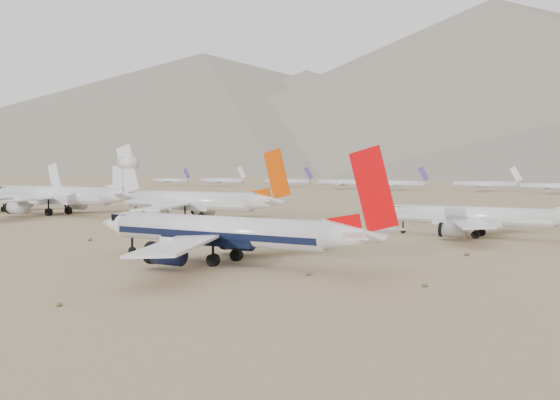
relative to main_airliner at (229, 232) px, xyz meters
The scene contains 7 objects.
ground 11.59m from the main_airliner, 155.48° to the right, with size 7000.00×7000.00×0.00m, color olive.
main_airliner is the anchor object (origin of this frame).
row2_gold_tail 59.96m from the main_airliner, 65.77° to the left, with size 42.23×41.30×15.04m.
row2_orange_tail 73.05m from the main_airliner, 131.88° to the left, with size 53.27×52.11×19.00m.
row2_white_trijet 110.82m from the main_airliner, 151.72° to the left, with size 58.88×57.54×20.86m.
row2_white_twin 137.06m from the main_airliner, 155.97° to the left, with size 44.42×43.46×15.87m.
desert_scrub 33.81m from the main_airliner, 98.84° to the right, with size 261.14×125.50×0.63m.
Camera 1 is at (62.54, -71.24, 14.34)m, focal length 40.00 mm.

